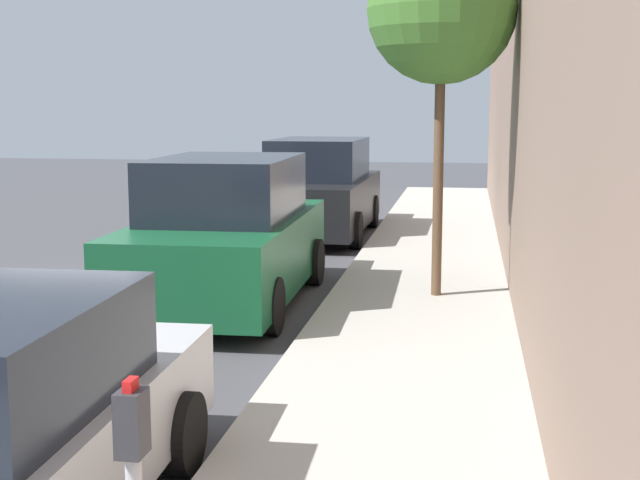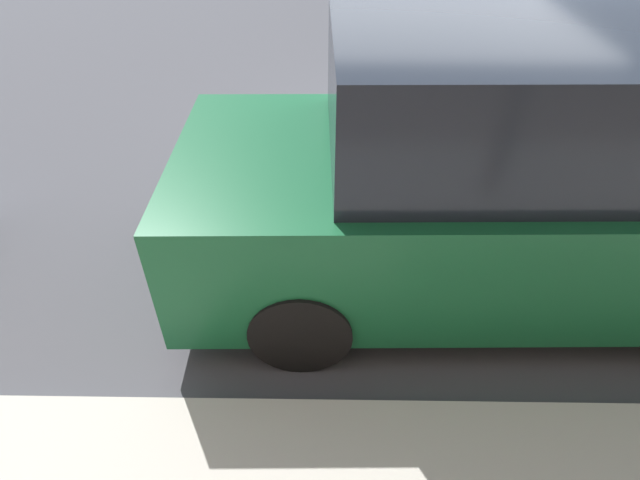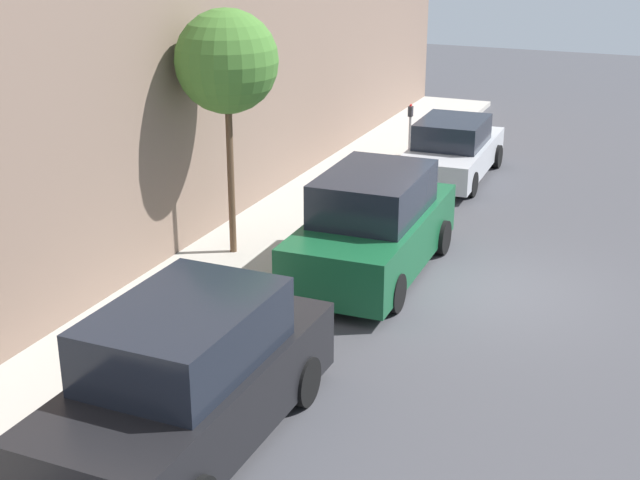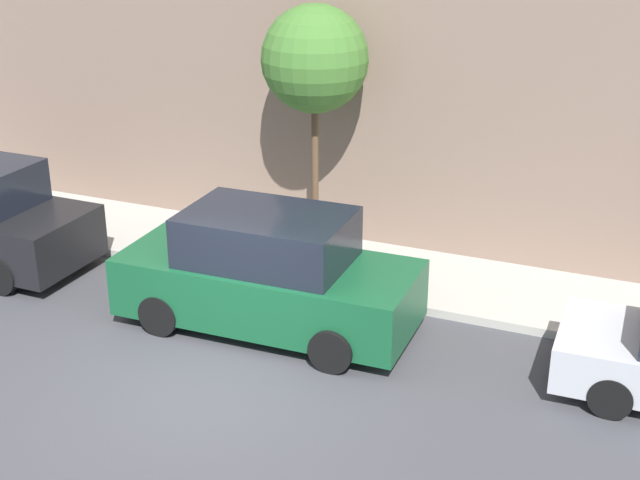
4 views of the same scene
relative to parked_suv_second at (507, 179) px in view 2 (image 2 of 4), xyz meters
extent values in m
plane|color=#424247|center=(-2.15, -0.08, -0.93)|extent=(60.00, 60.00, 0.00)
cube|color=#14512D|center=(0.00, 0.00, -0.23)|extent=(2.06, 4.84, 0.96)
cube|color=black|center=(0.00, 0.00, 0.65)|extent=(1.78, 2.64, 0.80)
cylinder|color=black|center=(-0.93, 1.49, -0.59)|extent=(0.22, 0.69, 0.69)
cylinder|color=black|center=(-0.93, -1.49, -0.59)|extent=(0.22, 0.69, 0.69)
cylinder|color=black|center=(0.93, -1.49, -0.59)|extent=(0.22, 0.69, 0.69)
camera|label=1|loc=(3.15, -11.38, 1.74)|focal=50.00mm
camera|label=2|loc=(3.15, -1.33, 1.94)|focal=28.00mm
camera|label=3|loc=(-5.16, 14.80, 5.54)|focal=50.00mm
camera|label=4|loc=(-11.65, -5.85, 5.96)|focal=50.00mm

